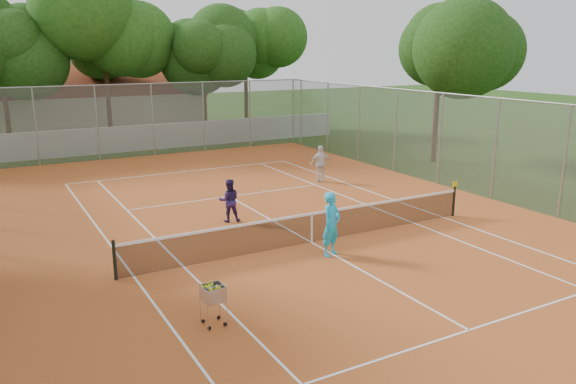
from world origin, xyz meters
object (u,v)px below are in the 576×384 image
tennis_net (312,227)px  player_near (331,224)px  player_far_right (321,164)px  player_far_left (229,200)px  ball_hopper (213,304)px  clubhouse (78,101)px

tennis_net → player_near: player_near is taller
player_near → player_far_right: size_ratio=1.14×
player_far_left → ball_hopper: size_ratio=1.50×
player_far_right → ball_hopper: bearing=67.0°
clubhouse → player_near: 30.27m
clubhouse → ball_hopper: 32.69m
player_far_left → tennis_net: bearing=129.5°
clubhouse → player_near: clubhouse is taller
tennis_net → player_far_left: (-1.33, 3.27, 0.26)m
player_far_left → clubhouse: bearing=-71.1°
player_near → ball_hopper: bearing=-175.3°
tennis_net → player_far_right: size_ratio=7.23×
player_near → player_far_left: player_near is taller
player_near → player_far_left: size_ratio=1.25×
tennis_net → clubhouse: bearing=93.9°
player_near → player_far_left: bearing=83.2°
clubhouse → player_far_right: clubhouse is taller
player_far_left → player_far_right: (6.00, 3.58, 0.07)m
tennis_net → player_near: (-0.07, -1.18, 0.45)m
player_near → player_far_left: 4.63m
tennis_net → ball_hopper: size_ratio=11.92×
ball_hopper → tennis_net: bearing=13.6°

